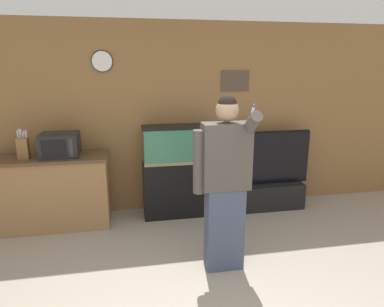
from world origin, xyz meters
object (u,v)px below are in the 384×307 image
Objects in this scene: person_standing at (225,182)px; microwave at (60,145)px; counter_island at (52,192)px; aquarium_on_stand at (181,171)px; tv_on_stand at (269,185)px; knife_block at (23,148)px.

microwave is at bearing 142.70° from person_standing.
person_standing reaches higher than counter_island.
aquarium_on_stand is 1.32m from tv_on_stand.
person_standing is at bearing -37.30° from microwave.
knife_block is at bearing 149.47° from person_standing.
microwave is at bearing 7.03° from counter_island.
microwave is 2.91m from tv_on_stand.
person_standing is (2.15, -1.27, -0.14)m from knife_block.
person_standing is at bearing -34.60° from counter_island.
counter_island is at bearing 145.40° from person_standing.
counter_island is at bearing -178.58° from tv_on_stand.
microwave is at bearing -178.88° from tv_on_stand.
aquarium_on_stand reaches higher than counter_island.
aquarium_on_stand reaches higher than tv_on_stand.
person_standing is at bearing -128.02° from tv_on_stand.
microwave is 0.25× the size of person_standing.
person_standing reaches higher than microwave.
aquarium_on_stand is at bearing 1.95° from counter_island.
tv_on_stand is (2.96, 0.07, -0.14)m from counter_island.
aquarium_on_stand reaches higher than microwave.
aquarium_on_stand is at bearing -179.26° from tv_on_stand.
knife_block is at bearing -178.05° from tv_on_stand.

